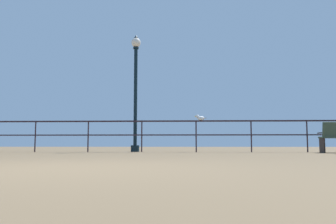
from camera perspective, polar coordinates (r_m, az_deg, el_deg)
ground_plane at (r=3.87m, az=-18.56°, el=-9.02°), size 60.00×60.00×0.00m
pier_railing at (r=11.43m, az=-4.42°, el=-2.84°), size 18.21×0.05×1.05m
lamppost_center at (r=11.95m, az=-5.46°, el=4.63°), size 0.34×0.34×4.11m
seagull_on_rail at (r=11.38m, az=5.42°, el=-0.97°), size 0.40×0.19×0.19m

